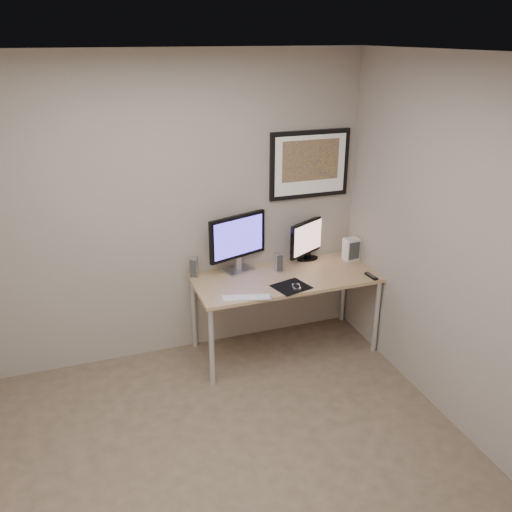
% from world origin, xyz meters
% --- Properties ---
extents(floor, '(3.60, 3.60, 0.00)m').
position_xyz_m(floor, '(0.00, 0.00, 0.00)').
color(floor, brown).
rests_on(floor, ground).
extents(room, '(3.60, 3.60, 3.60)m').
position_xyz_m(room, '(0.00, 0.45, 1.64)').
color(room, white).
rests_on(room, ground).
extents(desk, '(1.60, 0.70, 0.73)m').
position_xyz_m(desk, '(1.00, 1.35, 0.66)').
color(desk, olive).
rests_on(desk, floor).
extents(framed_art, '(0.75, 0.04, 0.60)m').
position_xyz_m(framed_art, '(1.35, 1.68, 1.62)').
color(framed_art, black).
rests_on(framed_art, room).
extents(monitor_large, '(0.55, 0.26, 0.52)m').
position_xyz_m(monitor_large, '(0.65, 1.60, 1.02)').
color(monitor_large, '#B2B3B8').
rests_on(monitor_large, desk).
extents(monitor_tv, '(0.45, 0.26, 0.39)m').
position_xyz_m(monitor_tv, '(1.34, 1.63, 0.94)').
color(monitor_tv, black).
rests_on(monitor_tv, desk).
extents(speaker_left, '(0.10, 0.10, 0.18)m').
position_xyz_m(speaker_left, '(0.25, 1.60, 0.82)').
color(speaker_left, '#B2B3B8').
rests_on(speaker_left, desk).
extents(speaker_right, '(0.07, 0.07, 0.18)m').
position_xyz_m(speaker_right, '(0.98, 1.47, 0.82)').
color(speaker_right, '#B2B3B8').
rests_on(speaker_right, desk).
extents(keyboard, '(0.40, 0.20, 0.01)m').
position_xyz_m(keyboard, '(0.55, 1.06, 0.74)').
color(keyboard, silver).
rests_on(keyboard, desk).
extents(mousepad, '(0.34, 0.31, 0.00)m').
position_xyz_m(mousepad, '(0.97, 1.13, 0.73)').
color(mousepad, black).
rests_on(mousepad, desk).
extents(mouse, '(0.08, 0.11, 0.03)m').
position_xyz_m(mouse, '(1.00, 1.10, 0.75)').
color(mouse, black).
rests_on(mouse, mousepad).
extents(remote, '(0.05, 0.16, 0.02)m').
position_xyz_m(remote, '(1.70, 1.09, 0.74)').
color(remote, black).
rests_on(remote, desk).
extents(fan_unit, '(0.15, 0.11, 0.21)m').
position_xyz_m(fan_unit, '(1.72, 1.50, 0.84)').
color(fan_unit, silver).
rests_on(fan_unit, desk).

